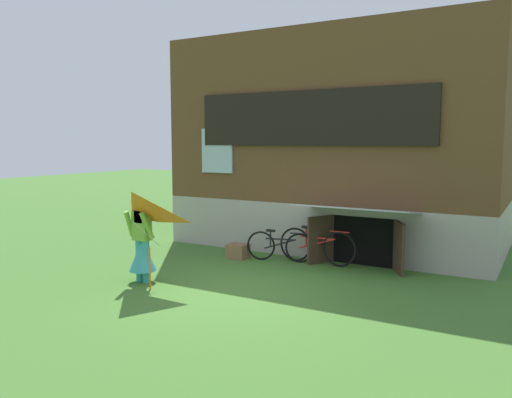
{
  "coord_description": "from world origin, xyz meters",
  "views": [
    {
      "loc": [
        4.78,
        -7.6,
        2.67
      ],
      "look_at": [
        -0.23,
        1.03,
        1.55
      ],
      "focal_mm": 35.91,
      "sensor_mm": 36.0,
      "label": 1
    }
  ],
  "objects_px": {
    "person": "(142,247)",
    "bicycle_red": "(317,246)",
    "bicycle_black": "(280,246)",
    "wooden_crate": "(238,251)",
    "kite": "(132,219)"
  },
  "relations": [
    {
      "from": "bicycle_red",
      "to": "bicycle_black",
      "type": "bearing_deg",
      "value": -167.13
    },
    {
      "from": "person",
      "to": "kite",
      "type": "distance_m",
      "value": 0.96
    },
    {
      "from": "person",
      "to": "kite",
      "type": "bearing_deg",
      "value": -36.13
    },
    {
      "from": "person",
      "to": "wooden_crate",
      "type": "xyz_separation_m",
      "value": [
        0.51,
        2.61,
        -0.51
      ]
    },
    {
      "from": "bicycle_black",
      "to": "kite",
      "type": "bearing_deg",
      "value": -121.86
    },
    {
      "from": "kite",
      "to": "bicycle_red",
      "type": "relative_size",
      "value": 0.93
    },
    {
      "from": "person",
      "to": "bicycle_red",
      "type": "bearing_deg",
      "value": 77.3
    },
    {
      "from": "bicycle_red",
      "to": "wooden_crate",
      "type": "distance_m",
      "value": 1.84
    },
    {
      "from": "person",
      "to": "wooden_crate",
      "type": "relative_size",
      "value": 3.5
    },
    {
      "from": "kite",
      "to": "bicycle_red",
      "type": "bearing_deg",
      "value": 61.73
    },
    {
      "from": "wooden_crate",
      "to": "kite",
      "type": "bearing_deg",
      "value": -92.94
    },
    {
      "from": "person",
      "to": "wooden_crate",
      "type": "distance_m",
      "value": 2.7
    },
    {
      "from": "kite",
      "to": "bicycle_black",
      "type": "relative_size",
      "value": 1.1
    },
    {
      "from": "kite",
      "to": "bicycle_black",
      "type": "height_order",
      "value": "kite"
    },
    {
      "from": "kite",
      "to": "wooden_crate",
      "type": "xyz_separation_m",
      "value": [
        0.17,
        3.21,
        -1.16
      ]
    }
  ]
}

